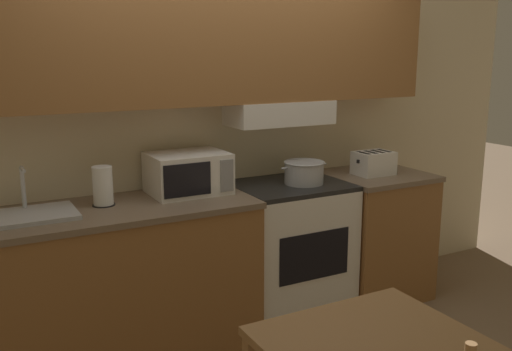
{
  "coord_description": "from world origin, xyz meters",
  "views": [
    {
      "loc": [
        -1.53,
        -3.5,
        1.82
      ],
      "look_at": [
        0.05,
        -0.58,
        1.09
      ],
      "focal_mm": 40.0,
      "sensor_mm": 36.0,
      "label": 1
    }
  ],
  "objects": [
    {
      "name": "ground_plane",
      "position": [
        0.0,
        0.0,
        0.0
      ],
      "size": [
        16.0,
        16.0,
        0.0
      ],
      "primitive_type": "plane",
      "color": "#7F664C"
    },
    {
      "name": "wall_back",
      "position": [
        0.01,
        -0.07,
        1.57
      ],
      "size": [
        5.47,
        0.38,
        2.55
      ],
      "color": "beige",
      "rests_on": "ground_plane"
    },
    {
      "name": "lower_counter_main",
      "position": [
        -0.73,
        -0.33,
        0.47
      ],
      "size": [
        1.62,
        0.68,
        0.94
      ],
      "color": "#936033",
      "rests_on": "ground_plane"
    },
    {
      "name": "lower_counter_right_stub",
      "position": [
        1.19,
        -0.33,
        0.47
      ],
      "size": [
        0.71,
        0.68,
        0.94
      ],
      "color": "#936033",
      "rests_on": "ground_plane"
    },
    {
      "name": "stove_range",
      "position": [
        0.46,
        -0.31,
        0.47
      ],
      "size": [
        0.75,
        0.63,
        0.94
      ],
      "color": "white",
      "rests_on": "ground_plane"
    },
    {
      "name": "cooking_pot",
      "position": [
        0.54,
        -0.35,
        1.02
      ],
      "size": [
        0.35,
        0.28,
        0.15
      ],
      "color": "#B7BABF",
      "rests_on": "stove_range"
    },
    {
      "name": "microwave",
      "position": [
        -0.24,
        -0.22,
        1.07
      ],
      "size": [
        0.48,
        0.38,
        0.26
      ],
      "color": "white",
      "rests_on": "lower_counter_main"
    },
    {
      "name": "toaster",
      "position": [
        1.14,
        -0.35,
        1.03
      ],
      "size": [
        0.28,
        0.2,
        0.17
      ],
      "color": "white",
      "rests_on": "lower_counter_right_stub"
    },
    {
      "name": "sink_basin",
      "position": [
        -1.21,
        -0.33,
        0.96
      ],
      "size": [
        0.5,
        0.35,
        0.26
      ],
      "color": "#B7BABF",
      "rests_on": "lower_counter_main"
    },
    {
      "name": "paper_towel_roll",
      "position": [
        -0.79,
        -0.27,
        1.05
      ],
      "size": [
        0.13,
        0.13,
        0.23
      ],
      "color": "black",
      "rests_on": "lower_counter_main"
    }
  ]
}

